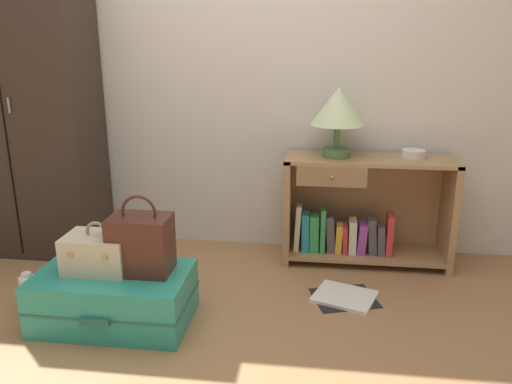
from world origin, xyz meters
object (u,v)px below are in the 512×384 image
(open_book_on_floor, at_px, (344,297))
(wardrobe, at_px, (24,100))
(bowl, at_px, (413,154))
(train_case, at_px, (98,252))
(suitcase_large, at_px, (114,297))
(handbag, at_px, (141,244))
(bottle, at_px, (29,293))
(bookshelf, at_px, (360,212))
(table_lamp, at_px, (338,109))

(open_book_on_floor, bearing_deg, wardrobe, 166.74)
(bowl, xyz_separation_m, open_book_on_floor, (-0.39, -0.56, -0.68))
(train_case, bearing_deg, suitcase_large, -17.98)
(handbag, xyz_separation_m, bottle, (-0.63, 0.02, -0.31))
(handbag, height_order, bottle, handbag)
(suitcase_large, relative_size, handbag, 1.93)
(bookshelf, bearing_deg, suitcase_large, -143.72)
(table_lamp, xyz_separation_m, bottle, (-1.56, -0.85, -0.86))
(bookshelf, relative_size, handbag, 2.61)
(bookshelf, distance_m, table_lamp, 0.66)
(table_lamp, bearing_deg, bowl, 4.01)
(bookshelf, height_order, handbag, bookshelf)
(handbag, relative_size, open_book_on_floor, 0.98)
(table_lamp, relative_size, train_case, 1.33)
(table_lamp, bearing_deg, bookshelf, 2.80)
(handbag, bearing_deg, bottle, 178.25)
(suitcase_large, bearing_deg, handbag, 13.57)
(table_lamp, distance_m, bottle, 1.98)
(table_lamp, relative_size, bottle, 1.98)
(train_case, xyz_separation_m, open_book_on_floor, (1.21, 0.36, -0.35))
(bottle, bearing_deg, bookshelf, 26.40)
(table_lamp, bearing_deg, suitcase_large, -139.98)
(train_case, bearing_deg, handbag, 2.80)
(wardrobe, height_order, bookshelf, wardrobe)
(wardrobe, bearing_deg, bottle, -64.47)
(bottle, bearing_deg, suitcase_large, -6.28)
(suitcase_large, distance_m, train_case, 0.24)
(bowl, bearing_deg, bottle, -156.43)
(wardrobe, distance_m, open_book_on_floor, 2.28)
(train_case, bearing_deg, bowl, 29.55)
(handbag, bearing_deg, bookshelf, 38.58)
(handbag, xyz_separation_m, open_book_on_floor, (1.00, 0.35, -0.40))
(bowl, distance_m, suitcase_large, 1.88)
(table_lamp, height_order, bottle, table_lamp)
(bookshelf, xyz_separation_m, table_lamp, (-0.17, -0.01, 0.64))
(wardrobe, xyz_separation_m, train_case, (0.80, -0.83, -0.63))
(bookshelf, distance_m, bowl, 0.48)
(handbag, bearing_deg, train_case, -177.20)
(bookshelf, bearing_deg, wardrobe, -178.43)
(table_lamp, xyz_separation_m, train_case, (-1.15, -0.88, -0.60))
(train_case, relative_size, bottle, 1.49)
(open_book_on_floor, bearing_deg, train_case, -163.64)
(wardrobe, xyz_separation_m, bowl, (2.41, 0.08, -0.29))
(suitcase_large, bearing_deg, bottle, 173.72)
(handbag, distance_m, bottle, 0.70)
(bowl, bearing_deg, table_lamp, -175.99)
(wardrobe, xyz_separation_m, handbag, (1.01, -0.82, -0.57))
(train_case, relative_size, handbag, 0.80)
(wardrobe, relative_size, bookshelf, 1.94)
(bowl, distance_m, bottle, 2.29)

